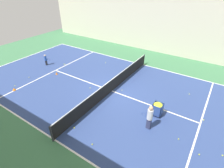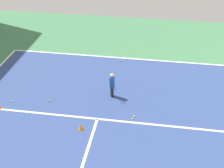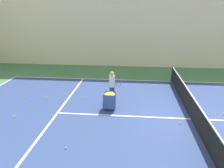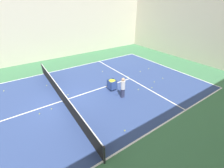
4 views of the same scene
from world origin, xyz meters
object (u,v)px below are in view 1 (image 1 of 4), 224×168
tennis_net (112,85)px  coach_at_net (150,116)px  ball_cart (158,107)px  player_near_baseline (46,59)px  training_cone_1 (14,89)px  training_cone_0 (57,73)px

tennis_net → coach_at_net: bearing=61.9°
coach_at_net → ball_cart: bearing=-82.7°
tennis_net → player_near_baseline: size_ratio=10.49×
coach_at_net → training_cone_1: coach_at_net is taller
tennis_net → coach_at_net: (2.08, 3.90, 0.37)m
coach_at_net → tennis_net: bearing=-21.3°
training_cone_0 → training_cone_1: 3.69m
player_near_baseline → training_cone_0: (0.80, 2.33, -0.52)m
player_near_baseline → ball_cart: size_ratio=1.25×
training_cone_0 → training_cone_1: (3.61, -0.74, -0.01)m
tennis_net → ball_cart: 3.95m
training_cone_0 → ball_cart: bearing=88.6°
player_near_baseline → ball_cart: bearing=-26.0°
player_near_baseline → training_cone_1: size_ratio=4.15×
tennis_net → training_cone_1: 7.65m
training_cone_0 → coach_at_net: bearing=80.5°
training_cone_0 → training_cone_1: size_ratio=0.84×
training_cone_1 → player_near_baseline: bearing=-160.2°
player_near_baseline → training_cone_1: 4.72m
player_near_baseline → training_cone_0: 2.52m
tennis_net → training_cone_1: tennis_net is taller
ball_cart → training_cone_0: ball_cart is taller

